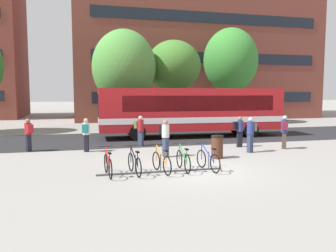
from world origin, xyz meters
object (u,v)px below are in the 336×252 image
Objects in this scene: commuter_grey_pack_1 at (251,132)px; commuter_black_pack_4 at (165,135)px; trash_bin at (217,147)px; commuter_teal_pack_3 at (86,133)px; parked_bicycle_red_0 at (108,165)px; street_tree_1 at (174,66)px; parked_bicycle_black_1 at (134,164)px; commuter_red_pack_0 at (28,133)px; street_tree_0 at (124,67)px; parked_bicycle_green_3 at (183,161)px; city_bus at (190,110)px; parked_bicycle_orange_2 at (161,162)px; parked_bicycle_blue_4 at (208,160)px; street_tree_3 at (231,60)px; commuter_black_pack_6 at (239,129)px; commuter_olive_pack_5 at (140,129)px.

commuter_grey_pack_1 is 1.01× the size of commuter_black_pack_4.
commuter_teal_pack_3 is at bearing 150.50° from trash_bin.
commuter_black_pack_4 reaches higher than parked_bicycle_red_0.
commuter_grey_pack_1 is at bearing -88.81° from street_tree_1.
commuter_grey_pack_1 is at bearing -70.54° from parked_bicycle_black_1.
commuter_red_pack_0 is at bearing 154.52° from trash_bin.
street_tree_0 is at bearing -93.38° from commuter_grey_pack_1.
street_tree_0 is 4.58m from street_tree_1.
parked_bicycle_black_1 and parked_bicycle_green_3 have the same top height.
parked_bicycle_orange_2 is (-4.21, -9.44, -1.39)m from city_bus.
commuter_teal_pack_3 is (-4.37, 5.31, 0.58)m from parked_bicycle_blue_4.
parked_bicycle_black_1 is 1.01× the size of parked_bicycle_orange_2.
parked_bicycle_black_1 is 22.46m from street_tree_3.
commuter_black_pack_4 reaches higher than commuter_red_pack_0.
parked_bicycle_orange_2 is at bearing 97.17° from parked_bicycle_green_3.
commuter_black_pack_4 is at bearing -47.63° from parked_bicycle_red_0.
commuter_black_pack_6 is at bearing -125.41° from commuter_red_pack_0.
street_tree_0 reaches higher than parked_bicycle_black_1.
commuter_red_pack_0 is 20.96m from street_tree_3.
commuter_black_pack_4 is at bearing -26.50° from parked_bicycle_orange_2.
street_tree_0 is at bearing 130.86° from commuter_olive_pack_5.
parked_bicycle_green_3 is at bearing -92.49° from parked_bicycle_orange_2.
parked_bicycle_orange_2 is 0.88m from parked_bicycle_green_3.
commuter_red_pack_0 is 0.96× the size of commuter_black_pack_4.
street_tree_1 reaches higher than commuter_olive_pack_5.
parked_bicycle_red_0 is 5.40m from trash_bin.
street_tree_1 is (5.95, 16.17, 4.79)m from parked_bicycle_black_1.
street_tree_0 reaches higher than parked_bicycle_blue_4.
commuter_olive_pack_5 is at bearing -12.96° from parked_bicycle_orange_2.
commuter_olive_pack_5 reaches higher than parked_bicycle_orange_2.
parked_bicycle_orange_2 and parked_bicycle_green_3 have the same top height.
city_bus reaches higher than parked_bicycle_green_3.
parked_bicycle_orange_2 is 1.00× the size of commuter_black_pack_4.
commuter_black_pack_6 is (4.54, 1.74, -0.04)m from commuter_black_pack_4.
commuter_teal_pack_3 is 1.62× the size of trash_bin.
commuter_black_pack_6 is 0.23× the size of street_tree_1.
commuter_black_pack_4 is 4.87m from commuter_black_pack_6.
street_tree_1 is at bearing -27.00° from parked_bicycle_red_0.
commuter_grey_pack_1 reaches higher than commuter_black_pack_4.
commuter_red_pack_0 is 10.85m from commuter_black_pack_6.
commuter_teal_pack_3 reaches higher than parked_bicycle_blue_4.
commuter_black_pack_6 is (4.56, 4.59, 0.57)m from parked_bicycle_green_3.
commuter_red_pack_0 is at bearing -143.67° from street_tree_3.
trash_bin is at bearing 48.21° from commuter_black_pack_4.
parked_bicycle_red_0 is 1.67× the size of trash_bin.
commuter_red_pack_0 is (-5.34, 6.06, 0.57)m from parked_bicycle_orange_2.
street_tree_3 is (12.06, 18.12, 5.55)m from parked_bicycle_black_1.
commuter_grey_pack_1 reaches higher than parked_bicycle_red_0.
city_bus is 10.43m from parked_bicycle_orange_2.
commuter_teal_pack_3 is at bearing -142.73° from commuter_black_pack_4.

